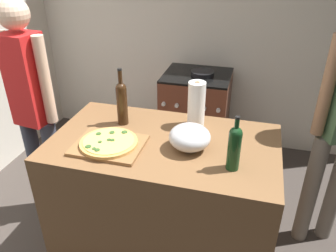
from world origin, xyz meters
TOP-DOWN VIEW (x-y plane):
  - ground_plane at (0.00, 1.21)m, footprint 3.83×3.01m
  - kitchen_wall_rear at (0.00, 2.46)m, footprint 3.83×0.10m
  - counter at (0.18, 0.78)m, footprint 1.38×0.80m
  - cutting_board at (-0.11, 0.63)m, footprint 0.40×0.32m
  - pizza at (-0.11, 0.63)m, footprint 0.34×0.34m
  - mixing_bowl at (0.35, 0.74)m, footprint 0.24×0.24m
  - paper_towel_roll at (0.33, 1.03)m, footprint 0.11×0.11m
  - wine_bottle_dark at (-0.14, 0.93)m, footprint 0.07×0.07m
  - wine_bottle_amber at (0.61, 0.61)m, footprint 0.07×0.07m
  - stove at (0.14, 2.06)m, footprint 0.62×0.58m
  - person_in_stripes at (-0.81, 0.91)m, footprint 0.38×0.23m

SIDE VIEW (x-z plane):
  - ground_plane at x=0.00m, z-range -0.02..0.00m
  - stove at x=0.14m, z-range -0.02..0.90m
  - counter at x=0.18m, z-range 0.00..0.91m
  - cutting_board at x=-0.11m, z-range 0.91..0.93m
  - pizza at x=-0.11m, z-range 0.92..0.95m
  - person_in_stripes at x=-0.81m, z-range 0.13..1.81m
  - mixing_bowl at x=0.35m, z-range 0.91..1.06m
  - wine_bottle_amber at x=0.61m, z-range 0.89..1.20m
  - paper_towel_roll at x=0.33m, z-range 0.90..1.21m
  - wine_bottle_dark at x=-0.14m, z-range 0.88..1.25m
  - kitchen_wall_rear at x=0.00m, z-range 0.00..2.60m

